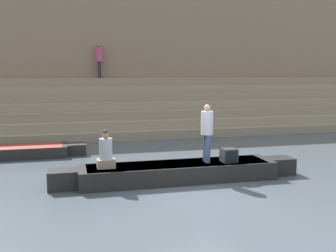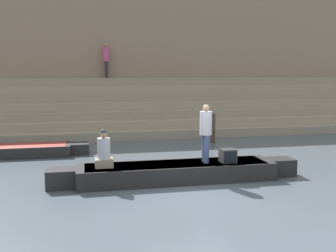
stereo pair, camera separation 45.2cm
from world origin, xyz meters
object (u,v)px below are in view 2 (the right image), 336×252
at_px(rowboat_main, 177,172).
at_px(person_on_steps, 106,58).
at_px(person_rowing, 104,152).
at_px(tv_set, 228,156).
at_px(mooring_post, 213,128).
at_px(person_standing, 206,129).
at_px(moored_boat_shore, 3,151).

distance_m(rowboat_main, person_on_steps, 11.55).
xyz_separation_m(rowboat_main, person_rowing, (-2.01, -0.02, 0.64)).
distance_m(person_rowing, tv_set, 3.47).
relative_size(mooring_post, person_on_steps, 0.71).
height_order(person_standing, person_on_steps, person_on_steps).
distance_m(tv_set, mooring_post, 5.96).
xyz_separation_m(mooring_post, person_on_steps, (-4.24, 5.30, 3.15)).
bearing_deg(rowboat_main, mooring_post, 64.05).
bearing_deg(person_on_steps, rowboat_main, 127.58).
distance_m(rowboat_main, tv_set, 1.52).
bearing_deg(person_standing, tv_set, -11.02).
relative_size(rowboat_main, mooring_post, 5.51).
distance_m(rowboat_main, mooring_post, 6.35).
bearing_deg(person_standing, person_rowing, 179.13).
relative_size(moored_boat_shore, mooring_post, 4.74).
xyz_separation_m(person_standing, mooring_post, (2.11, 5.66, -0.80)).
xyz_separation_m(tv_set, person_on_steps, (-2.76, 11.07, 3.10)).
height_order(tv_set, moored_boat_shore, tv_set).
distance_m(tv_set, moored_boat_shore, 8.24).
relative_size(person_rowing, moored_boat_shore, 0.17).
xyz_separation_m(rowboat_main, tv_set, (1.45, -0.15, 0.43)).
xyz_separation_m(rowboat_main, person_on_steps, (-1.31, 10.92, 3.53)).
bearing_deg(mooring_post, moored_boat_shore, -171.64).
distance_m(moored_boat_shore, person_on_steps, 8.49).
xyz_separation_m(person_standing, person_rowing, (-2.83, 0.02, -0.53)).
bearing_deg(moored_boat_shore, person_rowing, -57.44).
distance_m(person_rowing, moored_boat_shore, 5.61).
bearing_deg(mooring_post, person_standing, -110.43).
height_order(rowboat_main, mooring_post, mooring_post).
relative_size(tv_set, person_on_steps, 0.24).
height_order(tv_set, mooring_post, mooring_post).
relative_size(person_standing, moored_boat_shore, 0.27).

